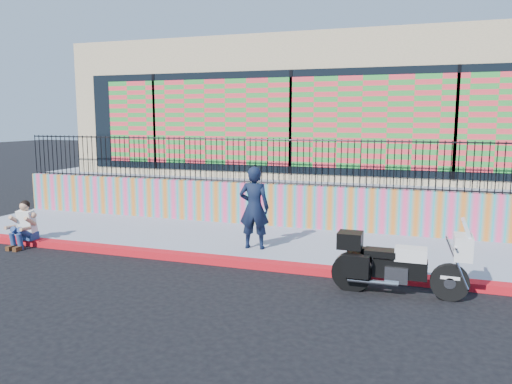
% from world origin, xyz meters
% --- Properties ---
extents(ground, '(90.00, 90.00, 0.00)m').
position_xyz_m(ground, '(0.00, 0.00, 0.00)').
color(ground, black).
rests_on(ground, ground).
extents(red_curb, '(16.00, 0.30, 0.15)m').
position_xyz_m(red_curb, '(0.00, 0.00, 0.07)').
color(red_curb, red).
rests_on(red_curb, ground).
extents(sidewalk, '(16.00, 3.00, 0.15)m').
position_xyz_m(sidewalk, '(0.00, 1.65, 0.07)').
color(sidewalk, gray).
rests_on(sidewalk, ground).
extents(mural_wall, '(16.00, 0.20, 1.10)m').
position_xyz_m(mural_wall, '(0.00, 3.25, 0.70)').
color(mural_wall, '#F6407A').
rests_on(mural_wall, sidewalk).
extents(metal_fence, '(15.80, 0.04, 1.20)m').
position_xyz_m(metal_fence, '(0.00, 3.25, 1.85)').
color(metal_fence, black).
rests_on(metal_fence, mural_wall).
extents(elevated_platform, '(16.00, 10.00, 1.25)m').
position_xyz_m(elevated_platform, '(0.00, 8.35, 0.62)').
color(elevated_platform, gray).
rests_on(elevated_platform, ground).
extents(storefront_building, '(14.00, 8.06, 4.00)m').
position_xyz_m(storefront_building, '(0.00, 8.13, 3.25)').
color(storefront_building, tan).
rests_on(storefront_building, elevated_platform).
extents(police_motorcycle, '(2.21, 0.73, 1.37)m').
position_xyz_m(police_motorcycle, '(3.16, -0.69, 0.58)').
color(police_motorcycle, black).
rests_on(police_motorcycle, ground).
extents(police_officer, '(0.70, 0.50, 1.80)m').
position_xyz_m(police_officer, '(0.07, 0.88, 1.05)').
color(police_officer, black).
rests_on(police_officer, sidewalk).
extents(seated_man, '(0.54, 0.71, 1.06)m').
position_xyz_m(seated_man, '(-5.20, -0.26, 0.45)').
color(seated_man, navy).
rests_on(seated_man, ground).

